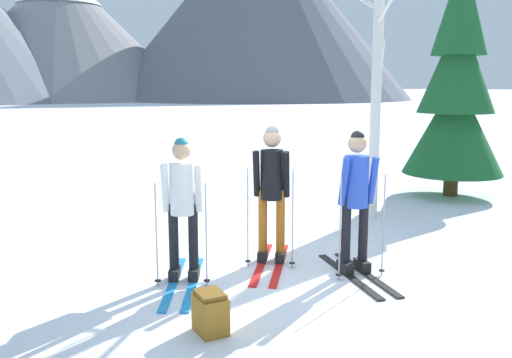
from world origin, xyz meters
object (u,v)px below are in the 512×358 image
Objects in this scene: skier_in_blue at (356,197)px; pine_tree_near at (456,88)px; skier_in_white at (183,202)px; birch_tree_tall at (377,79)px; backpack_on_snow_front at (210,313)px; skier_in_black at (272,187)px.

pine_tree_near reaches higher than skier_in_blue.
skier_in_white is 4.24m from birch_tree_tall.
skier_in_white is at bearing 160.56° from skier_in_blue.
skier_in_blue is 4.40× the size of backpack_on_snow_front.
pine_tree_near is 2.72m from birch_tree_tall.
skier_in_black reaches higher than backpack_on_snow_front.
birch_tree_tall is 11.70× the size of backpack_on_snow_front.
pine_tree_near is (5.15, 2.13, 1.16)m from skier_in_black.
skier_in_white is at bearing -173.71° from skier_in_black.
skier_in_blue is 0.38× the size of birch_tree_tall.
skier_in_blue is 3.13m from birch_tree_tall.
pine_tree_near is 1.04× the size of birch_tree_tall.
skier_in_white is 0.37× the size of birch_tree_tall.
skier_in_white is 0.36× the size of pine_tree_near.
skier_in_blue is at bearing 19.40° from backpack_on_snow_front.
skier_in_black is at bearing -157.53° from pine_tree_near.
birch_tree_tall reaches higher than backpack_on_snow_front.
skier_in_black reaches higher than skier_in_blue.
pine_tree_near reaches higher than skier_in_white.
skier_in_black is at bearing 130.75° from skier_in_blue.
skier_in_blue is at bearing -132.01° from birch_tree_tall.
skier_in_black is 0.37× the size of pine_tree_near.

